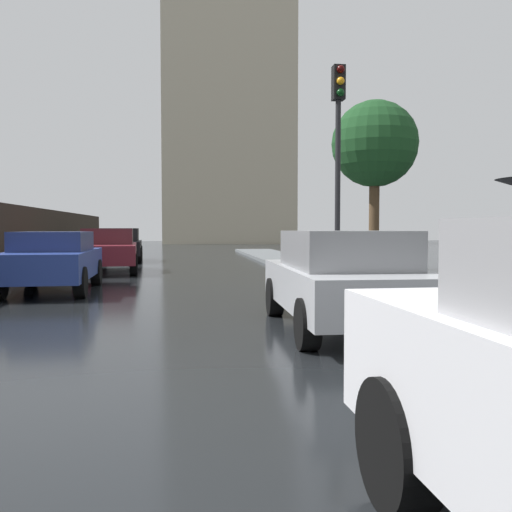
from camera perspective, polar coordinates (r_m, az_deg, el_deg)
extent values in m
plane|color=black|center=(4.54, -17.64, -15.10)|extent=(120.00, 120.00, 0.00)
cylinder|color=black|center=(2.97, 14.34, -18.15)|extent=(0.23, 0.66, 0.65)
cube|color=navy|center=(13.01, -20.11, -0.78)|extent=(1.79, 4.01, 0.59)
cube|color=navy|center=(13.06, -20.10, 1.44)|extent=(1.54, 2.16, 0.42)
cylinder|color=black|center=(11.62, -17.57, -2.60)|extent=(0.24, 0.64, 0.63)
cylinder|color=black|center=(14.20, -16.06, -1.62)|extent=(0.24, 0.64, 0.63)
cylinder|color=black|center=(14.46, -22.12, -1.64)|extent=(0.24, 0.64, 0.63)
cube|color=black|center=(24.27, -13.77, 0.85)|extent=(1.96, 4.32, 0.56)
cube|color=black|center=(24.24, -13.78, 2.14)|extent=(1.63, 2.20, 0.54)
cylinder|color=black|center=(22.85, -11.96, 0.06)|extent=(0.25, 0.64, 0.63)
cylinder|color=black|center=(22.94, -15.92, 0.02)|extent=(0.25, 0.64, 0.63)
cylinder|color=black|center=(25.64, -11.83, 0.35)|extent=(0.25, 0.64, 0.63)
cylinder|color=black|center=(25.72, -15.36, 0.32)|extent=(0.25, 0.64, 0.63)
cube|color=maroon|center=(18.22, -14.95, 0.27)|extent=(2.04, 4.23, 0.57)
cube|color=#461C22|center=(18.50, -14.92, 1.97)|extent=(1.67, 2.00, 0.50)
cylinder|color=black|center=(16.85, -12.47, -0.87)|extent=(0.27, 0.66, 0.65)
cylinder|color=black|center=(16.95, -17.90, -0.92)|extent=(0.27, 0.66, 0.65)
cylinder|color=black|center=(19.56, -12.38, -0.37)|extent=(0.27, 0.66, 0.65)
cylinder|color=black|center=(19.64, -17.05, -0.42)|extent=(0.27, 0.66, 0.65)
cube|color=#B2B5BA|center=(7.76, 8.73, -3.18)|extent=(1.68, 3.92, 0.56)
cube|color=gray|center=(7.57, 9.08, 0.68)|extent=(1.45, 2.14, 0.50)
cylinder|color=black|center=(8.89, 1.94, -4.20)|extent=(0.23, 0.60, 0.60)
cylinder|color=black|center=(9.22, 11.07, -4.00)|extent=(0.23, 0.60, 0.60)
cylinder|color=black|center=(6.39, 5.31, -6.98)|extent=(0.23, 0.60, 0.60)
cylinder|color=black|center=(6.84, 17.58, -6.45)|extent=(0.23, 0.60, 0.60)
cylinder|color=black|center=(12.53, 8.38, 6.41)|extent=(0.12, 0.12, 4.08)
cube|color=black|center=(12.91, 8.46, 17.16)|extent=(0.26, 0.26, 0.75)
sphere|color=#360503|center=(12.81, 8.69, 18.43)|extent=(0.17, 0.17, 0.17)
sphere|color=orange|center=(12.75, 8.68, 17.35)|extent=(0.17, 0.17, 0.17)
sphere|color=black|center=(12.68, 8.67, 16.25)|extent=(0.17, 0.17, 0.17)
cylinder|color=#4C3823|center=(18.85, 12.02, 3.39)|extent=(0.34, 0.34, 3.19)
sphere|color=#19421E|center=(19.05, 12.10, 11.20)|extent=(2.84, 2.84, 2.84)
cube|color=#B2A88E|center=(55.02, -2.62, 18.07)|extent=(12.81, 7.81, 31.75)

